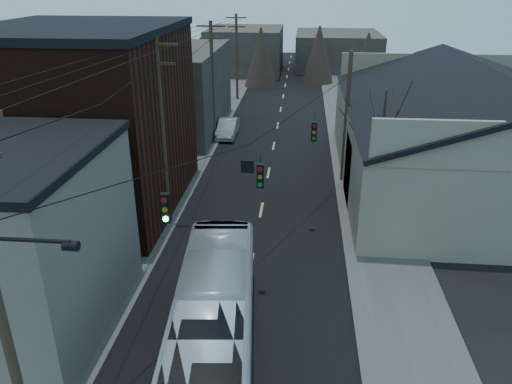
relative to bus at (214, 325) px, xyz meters
The scene contains 12 objects.
road_surface 22.62m from the bus, 88.42° to the left, with size 9.00×110.00×0.02m, color black.
sidewalk_left 23.36m from the bus, 104.60° to the left, with size 4.00×110.00×0.12m, color #474744.
sidewalk_right 23.71m from the bus, 72.48° to the left, with size 4.00×110.00×0.12m, color #474744.
building_brick 16.05m from the bus, 126.74° to the left, with size 10.00×12.00×10.00m, color black.
building_left_far 29.97m from the bus, 107.27° to the left, with size 9.00×14.00×7.00m, color #35302B.
warehouse 22.25m from the bus, 52.20° to the left, with size 16.16×20.60×7.73m.
building_far_left 57.83m from the bus, 95.34° to the left, with size 10.00×12.00×6.00m, color #35302B.
building_far_right 63.03m from the bus, 83.05° to the left, with size 12.00×14.00×5.00m, color #35302B.
bare_tree 14.58m from the bus, 60.45° to the left, with size 0.40×0.40×7.20m, color black.
utility_lines 17.22m from the bus, 98.48° to the left, with size 11.24×45.28×10.50m.
bus is the anchor object (origin of this frame).
parked_car 27.05m from the bus, 97.34° to the left, with size 1.54×4.42×1.46m, color #95999C.
Camera 1 is at (2.14, -6.32, 12.67)m, focal length 35.00 mm.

